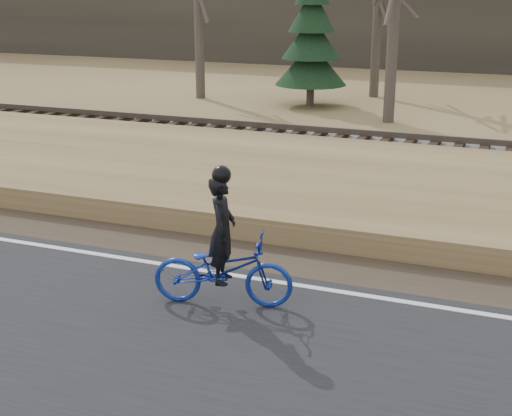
% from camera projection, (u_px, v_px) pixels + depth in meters
% --- Properties ---
extents(cyclist, '(2.07, 1.12, 2.02)m').
position_uv_depth(cyclist, '(223.00, 262.00, 9.88)').
color(cyclist, navy).
rests_on(cyclist, road).
extents(bare_tree_far_left, '(0.36, 0.36, 7.19)m').
position_uv_depth(bare_tree_far_left, '(198.00, 3.00, 26.90)').
color(bare_tree_far_left, '#4F453A').
rests_on(bare_tree_far_left, ground).
extents(bare_tree_near_left, '(0.36, 0.36, 7.20)m').
position_uv_depth(bare_tree_near_left, '(395.00, 8.00, 22.15)').
color(bare_tree_near_left, '#4F453A').
rests_on(bare_tree_near_left, ground).
extents(conifer, '(2.60, 2.60, 5.10)m').
position_uv_depth(conifer, '(312.00, 39.00, 25.56)').
color(conifer, '#4F453A').
rests_on(conifer, ground).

